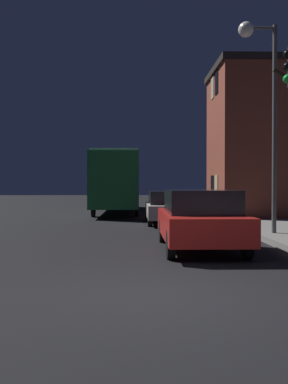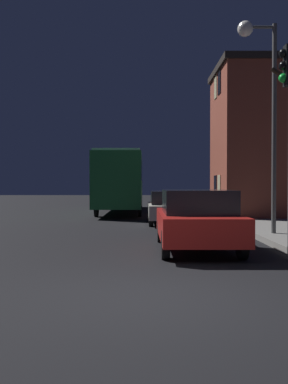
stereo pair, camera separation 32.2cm
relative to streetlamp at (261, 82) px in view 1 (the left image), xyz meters
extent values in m
plane|color=black|center=(-3.37, -6.67, -4.82)|extent=(120.00, 120.00, 0.00)
cube|color=brown|center=(1.56, 7.83, -1.17)|extent=(3.07, 4.71, 6.96)
cube|color=black|center=(1.56, 7.83, 2.46)|extent=(3.31, 4.95, 0.30)
cube|color=beige|center=(0.01, 7.29, -3.25)|extent=(0.03, 0.70, 1.10)
cube|color=black|center=(0.01, 8.37, -3.25)|extent=(0.03, 0.70, 1.10)
cube|color=black|center=(0.01, 7.29, 1.71)|extent=(0.03, 0.70, 1.10)
cube|color=beige|center=(0.01, 8.37, 1.71)|extent=(0.03, 0.70, 1.10)
cylinder|color=#4C4C4C|center=(0.41, 0.00, -1.45)|extent=(0.14, 0.14, 6.40)
cylinder|color=#4C4C4C|center=(-0.04, 0.00, 1.66)|extent=(0.90, 0.09, 0.09)
sphere|color=white|center=(-0.49, 0.00, 1.61)|extent=(0.47, 0.47, 0.47)
sphere|color=black|center=(-0.52, -3.70, -0.27)|extent=(0.20, 0.20, 0.20)
sphere|color=black|center=(-0.52, -3.70, -0.54)|extent=(0.20, 0.20, 0.20)
sphere|color=green|center=(-0.52, -3.70, -0.81)|extent=(0.20, 0.20, 0.20)
cube|color=#1E6B33|center=(-4.92, 12.84, -2.94)|extent=(2.42, 11.89, 2.80)
cube|color=black|center=(-4.92, 12.84, -2.44)|extent=(2.44, 10.94, 1.01)
cube|color=#B2B2B2|center=(-4.92, 12.84, -1.48)|extent=(2.30, 11.30, 0.12)
cylinder|color=black|center=(-3.80, 16.70, -4.34)|extent=(0.18, 0.96, 0.96)
cylinder|color=black|center=(-6.04, 16.70, -4.34)|extent=(0.18, 0.96, 0.96)
cylinder|color=black|center=(-3.80, 8.97, -4.34)|extent=(0.18, 0.96, 0.96)
cylinder|color=black|center=(-6.04, 8.97, -4.34)|extent=(0.18, 0.96, 0.96)
cube|color=#B21E19|center=(-2.24, -2.16, -4.18)|extent=(1.90, 4.38, 0.63)
cube|color=black|center=(-2.24, -2.38, -3.57)|extent=(1.67, 2.28, 0.58)
cylinder|color=black|center=(-1.38, -0.73, -4.49)|extent=(0.18, 0.66, 0.66)
cylinder|color=black|center=(-3.10, -0.73, -4.49)|extent=(0.18, 0.66, 0.66)
cylinder|color=black|center=(-1.38, -3.58, -4.49)|extent=(0.18, 0.66, 0.66)
cylinder|color=black|center=(-3.10, -3.58, -4.49)|extent=(0.18, 0.66, 0.66)
cube|color=beige|center=(-2.45, 5.25, -4.26)|extent=(1.87, 4.33, 0.56)
cube|color=black|center=(-2.45, 5.04, -3.71)|extent=(1.65, 2.25, 0.55)
cylinder|color=black|center=(-1.60, 6.66, -4.54)|extent=(0.18, 0.57, 0.57)
cylinder|color=black|center=(-3.29, 6.66, -4.54)|extent=(0.18, 0.57, 0.57)
cylinder|color=black|center=(-1.60, 3.85, -4.54)|extent=(0.18, 0.57, 0.57)
cylinder|color=black|center=(-3.29, 3.85, -4.54)|extent=(0.18, 0.57, 0.57)
camera|label=1|loc=(-3.90, -13.11, -3.14)|focal=40.00mm
camera|label=2|loc=(-3.58, -13.11, -3.14)|focal=40.00mm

